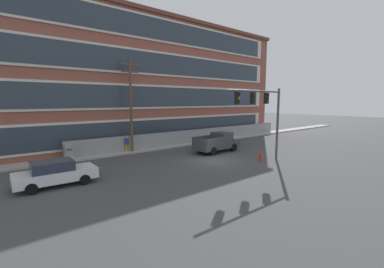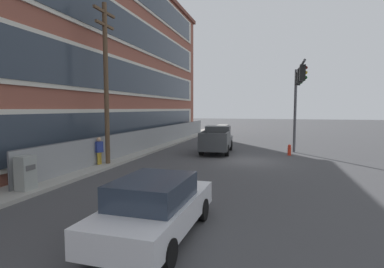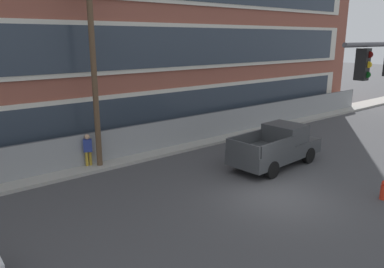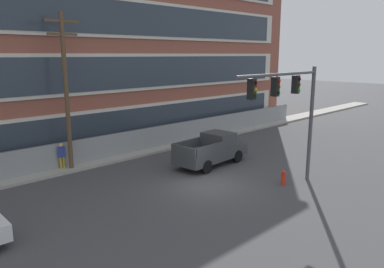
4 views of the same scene
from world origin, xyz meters
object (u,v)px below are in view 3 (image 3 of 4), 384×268
(pickup_truck_dark_grey, at_px, (277,147))
(fire_hydrant, at_px, (384,190))
(utility_pole_near_corner, at_px, (93,64))
(pedestrian_near_cabinet, at_px, (88,149))

(pickup_truck_dark_grey, distance_m, fire_hydrant, 5.23)
(utility_pole_near_corner, bearing_deg, fire_hydrant, -56.10)
(pickup_truck_dark_grey, relative_size, fire_hydrant, 6.80)
(utility_pole_near_corner, distance_m, pedestrian_near_cabinet, 4.01)
(pedestrian_near_cabinet, distance_m, fire_hydrant, 12.85)
(pedestrian_near_cabinet, bearing_deg, utility_pole_near_corner, -33.33)
(utility_pole_near_corner, distance_m, fire_hydrant, 13.18)
(pickup_truck_dark_grey, relative_size, utility_pole_near_corner, 0.58)
(fire_hydrant, bearing_deg, utility_pole_near_corner, 123.90)
(pickup_truck_dark_grey, bearing_deg, fire_hydrant, -90.50)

